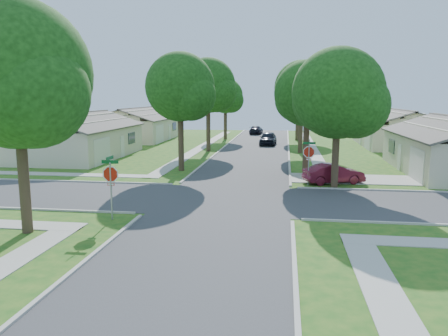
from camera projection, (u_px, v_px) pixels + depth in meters
The scene contains 21 objects.
ground at pixel (226, 200), 24.21m from camera, with size 100.00×100.00×0.00m, color #1C5717.
road_ns at pixel (226, 199), 24.21m from camera, with size 7.00×100.00×0.02m, color #333335.
sidewalk_ne at pixel (311, 147), 48.78m from camera, with size 1.20×40.00×0.04m, color #9E9B91.
sidewalk_nw at pixel (204, 146), 50.45m from camera, with size 1.20×40.00×0.04m, color #9E9B91.
driveway at pixel (353, 179), 30.06m from camera, with size 8.80×3.60×0.05m, color #9E9B91.
stop_sign_sw at pixel (111, 177), 19.93m from camera, with size 1.05×0.80×2.98m.
stop_sign_ne at pixel (309, 154), 27.83m from camera, with size 1.05×0.80×2.98m.
tree_e_near at pixel (308, 97), 31.44m from camera, with size 4.97×4.80×8.28m.
tree_e_mid at pixel (302, 90), 43.07m from camera, with size 5.59×5.40×9.21m.
tree_e_far at pixel (298, 94), 55.81m from camera, with size 5.17×5.00×8.72m.
tree_w_near at pixel (181, 90), 32.65m from camera, with size 5.38×5.20×8.97m.
tree_w_mid at pixel (209, 88), 44.31m from camera, with size 5.80×5.60×9.56m.
tree_w_far at pixel (226, 97), 57.18m from camera, with size 4.76×4.60×8.04m.
tree_sw_corner at pixel (18, 81), 17.38m from camera, with size 6.21×6.00×9.55m.
tree_ne_corner at pixel (339, 97), 26.54m from camera, with size 5.80×5.60×8.66m.
house_ne_far at pixel (398, 133), 50.11m from camera, with size 8.42×13.60×4.23m.
house_nw_near at pixel (78, 141), 40.81m from camera, with size 8.42×13.60×4.23m.
house_nw_far at pixel (138, 128), 57.42m from camera, with size 8.42×13.60×4.23m.
car_driveway at pixel (334, 174), 28.60m from camera, with size 1.37×3.93×1.29m, color maroon.
car_curb_east at pixel (268, 138), 51.29m from camera, with size 1.83×4.54×1.55m, color black.
car_curb_west at pixel (256, 130), 66.11m from camera, with size 1.73×4.26×1.24m, color black.
Camera 1 is at (3.16, -23.39, 5.67)m, focal length 35.00 mm.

